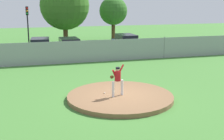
# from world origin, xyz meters

# --- Properties ---
(ground_plane) EXTENTS (80.00, 80.00, 0.00)m
(ground_plane) POSITION_xyz_m (0.00, 6.00, 0.00)
(ground_plane) COLOR #427A33
(asphalt_strip) EXTENTS (44.00, 7.00, 0.01)m
(asphalt_strip) POSITION_xyz_m (0.00, 14.50, 0.00)
(asphalt_strip) COLOR #2B2B2D
(asphalt_strip) RESTS_ON ground_plane
(pitchers_mound) EXTENTS (5.61, 5.61, 0.22)m
(pitchers_mound) POSITION_xyz_m (0.00, 0.00, 0.11)
(pitchers_mound) COLOR brown
(pitchers_mound) RESTS_ON ground_plane
(pitcher_youth) EXTENTS (0.77, 0.36, 1.67)m
(pitcher_youth) POSITION_xyz_m (-0.20, -0.13, 1.18)
(pitcher_youth) COLOR silver
(pitcher_youth) RESTS_ON pitchers_mound
(baseball) EXTENTS (0.07, 0.07, 0.07)m
(baseball) POSITION_xyz_m (-0.75, 0.45, 0.26)
(baseball) COLOR white
(baseball) RESTS_ON pitchers_mound
(chainlink_fence) EXTENTS (36.64, 0.07, 1.96)m
(chainlink_fence) POSITION_xyz_m (0.00, 10.00, 0.93)
(chainlink_fence) COLOR gray
(chainlink_fence) RESTS_ON ground_plane
(parked_car_slate) EXTENTS (2.00, 4.63, 1.58)m
(parked_car_slate) POSITION_xyz_m (-0.66, 14.29, 0.76)
(parked_car_slate) COLOR slate
(parked_car_slate) RESTS_ON ground_plane
(parked_car_navy) EXTENTS (1.93, 4.66, 1.75)m
(parked_car_navy) POSITION_xyz_m (5.18, 14.41, 0.83)
(parked_car_navy) COLOR #161E4C
(parked_car_navy) RESTS_ON ground_plane
(parked_car_teal) EXTENTS (2.12, 4.37, 1.68)m
(parked_car_teal) POSITION_xyz_m (-3.38, 14.18, 0.80)
(parked_car_teal) COLOR #146066
(parked_car_teal) RESTS_ON ground_plane
(traffic_cone_orange) EXTENTS (0.40, 0.40, 0.55)m
(traffic_cone_orange) POSITION_xyz_m (8.28, 12.84, 0.26)
(traffic_cone_orange) COLOR orange
(traffic_cone_orange) RESTS_ON asphalt_strip
(traffic_light_near) EXTENTS (0.28, 0.46, 4.50)m
(traffic_light_near) POSITION_xyz_m (-4.37, 18.74, 3.10)
(traffic_light_near) COLOR black
(traffic_light_near) RESTS_ON ground_plane
(tree_bushy_near) EXTENTS (5.84, 5.84, 7.47)m
(tree_bushy_near) POSITION_xyz_m (0.01, 22.06, 4.54)
(tree_bushy_near) COLOR #4C331E
(tree_bushy_near) RESTS_ON ground_plane
(tree_slender_far) EXTENTS (3.65, 3.65, 5.61)m
(tree_slender_far) POSITION_xyz_m (6.53, 23.75, 3.76)
(tree_slender_far) COLOR #4C331E
(tree_slender_far) RESTS_ON ground_plane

